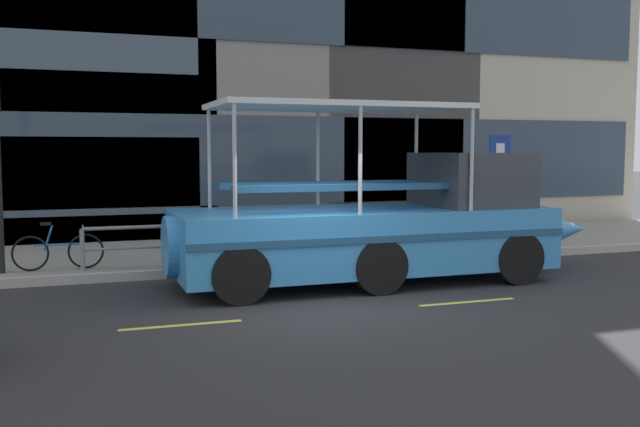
{
  "coord_description": "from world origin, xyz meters",
  "views": [
    {
      "loc": [
        -3.87,
        -11.14,
        2.56
      ],
      "look_at": [
        0.8,
        2.14,
        1.3
      ],
      "focal_mm": 39.85,
      "sensor_mm": 36.0,
      "label": 1
    }
  ],
  "objects_px": {
    "leaned_bicycle": "(58,251)",
    "pedestrian_near_bow": "(440,209)",
    "parking_sign": "(499,171)",
    "duck_tour_boat": "(388,226)"
  },
  "relations": [
    {
      "from": "leaned_bicycle",
      "to": "pedestrian_near_bow",
      "type": "relative_size",
      "value": 1.14
    },
    {
      "from": "leaned_bicycle",
      "to": "duck_tour_boat",
      "type": "xyz_separation_m",
      "value": [
        6.1,
        -2.36,
        0.53
      ]
    },
    {
      "from": "duck_tour_boat",
      "to": "parking_sign",
      "type": "bearing_deg",
      "value": 32.27
    },
    {
      "from": "parking_sign",
      "to": "leaned_bicycle",
      "type": "xyz_separation_m",
      "value": [
        -10.39,
        -0.35,
        -1.49
      ]
    },
    {
      "from": "parking_sign",
      "to": "duck_tour_boat",
      "type": "xyz_separation_m",
      "value": [
        -4.29,
        -2.71,
        -0.96
      ]
    },
    {
      "from": "leaned_bicycle",
      "to": "duck_tour_boat",
      "type": "height_order",
      "value": "duck_tour_boat"
    },
    {
      "from": "parking_sign",
      "to": "leaned_bicycle",
      "type": "bearing_deg",
      "value": -178.08
    },
    {
      "from": "leaned_bicycle",
      "to": "duck_tour_boat",
      "type": "bearing_deg",
      "value": -21.18
    },
    {
      "from": "duck_tour_boat",
      "to": "pedestrian_near_bow",
      "type": "distance_m",
      "value": 4.13
    },
    {
      "from": "pedestrian_near_bow",
      "to": "parking_sign",
      "type": "bearing_deg",
      "value": -11.67
    }
  ]
}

